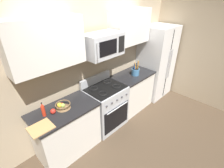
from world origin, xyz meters
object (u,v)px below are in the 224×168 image
Objects in this scene: apple_loose at (53,111)px; bottle_hot_sauce at (43,110)px; utensil_crock at (135,71)px; refrigerator at (156,62)px; cutting_board at (41,128)px; microwave at (103,45)px; fruit_basket at (63,106)px; range_oven at (105,106)px.

bottle_hot_sauce reaches higher than apple_loose.
utensil_crock is 4.12× the size of apple_loose.
cutting_board is at bearing -177.61° from refrigerator.
utensil_crock reaches higher than cutting_board.
bottle_hot_sauce is (0.16, 0.22, 0.10)m from cutting_board.
microwave is 1.22m from fruit_basket.
bottle_hot_sauce reaches higher than range_oven.
fruit_basket reaches higher than cutting_board.
bottle_hot_sauce is (-1.21, 0.04, -0.75)m from microwave.
bottle_hot_sauce reaches higher than fruit_basket.
utensil_crock is at bearing -177.87° from refrigerator.
refrigerator reaches higher than utensil_crock.
bottle_hot_sauce is at bearing 178.38° from refrigerator.
fruit_basket is 0.77× the size of cutting_board.
apple_loose is at bearing 179.27° from refrigerator.
microwave reaches higher than bottle_hot_sauce.
cutting_board is (-0.46, -0.18, -0.04)m from fruit_basket.
range_oven is 4.52× the size of fruit_basket.
refrigerator is 5.47× the size of utensil_crock.
range_oven is 1.03m from fruit_basket.
fruit_basket is at bearing 21.93° from cutting_board.
refrigerator is 7.75× the size of fruit_basket.
cutting_board is at bearing -173.68° from range_oven.
bottle_hot_sauce is at bearing 176.70° from utensil_crock.
apple_loose is at bearing -176.05° from fruit_basket.
utensil_crock is 2.27m from cutting_board.
microwave is at bearing 174.95° from utensil_crock.
range_oven reaches higher than cutting_board.
bottle_hot_sauce is (-1.21, 0.07, 0.55)m from range_oven.
range_oven is 4.56× the size of bottle_hot_sauce.
microwave is 1.36m from apple_loose.
cutting_board is at bearing -148.60° from apple_loose.
range_oven is 1.29m from microwave.
range_oven is at bearing 6.32° from cutting_board.
range_oven is 3.49× the size of cutting_board.
fruit_basket is at bearing 178.98° from refrigerator.
range_oven is 0.58× the size of refrigerator.
microwave reaches higher than cutting_board.
range_oven is at bearing -3.28° from bottle_hot_sauce.
bottle_hot_sauce is (-2.11, 0.12, 0.02)m from utensil_crock.
range_oven is 13.16× the size of apple_loose.
bottle_hot_sauce is (-0.12, 0.05, 0.07)m from apple_loose.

